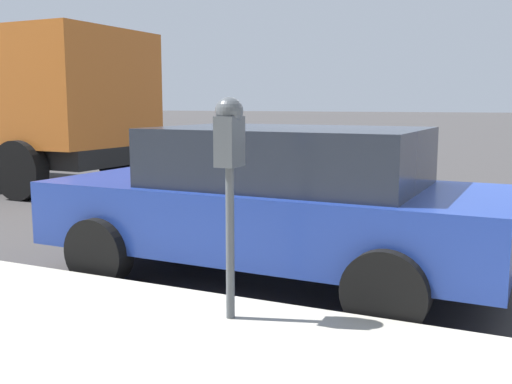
{
  "coord_description": "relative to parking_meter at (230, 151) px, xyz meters",
  "views": [
    {
      "loc": [
        -6.22,
        -1.78,
        1.67
      ],
      "look_at": [
        -2.54,
        -0.07,
        1.07
      ],
      "focal_mm": 42.0,
      "sensor_mm": 36.0,
      "label": 1
    }
  ],
  "objects": [
    {
      "name": "ground_plane",
      "position": [
        2.64,
        -0.08,
        -1.35
      ],
      "size": [
        220.0,
        220.0,
        0.0
      ],
      "primitive_type": "plane",
      "color": "#3D3A3A"
    },
    {
      "name": "car_blue",
      "position": [
        1.53,
        0.3,
        -0.58
      ],
      "size": [
        2.11,
        4.3,
        1.45
      ],
      "rotation": [
        0.0,
        0.0,
        -0.02
      ],
      "color": "navy",
      "rests_on": "ground_plane"
    },
    {
      "name": "parking_meter",
      "position": [
        0.0,
        0.0,
        0.0
      ],
      "size": [
        0.21,
        0.19,
        1.54
      ],
      "color": "#4C5156",
      "rests_on": "sidewalk"
    }
  ]
}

